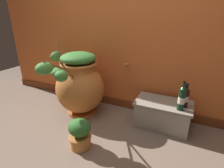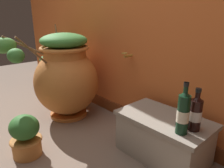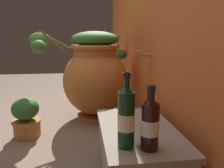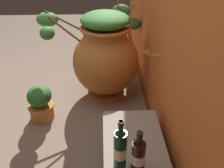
{
  "view_description": "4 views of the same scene",
  "coord_description": "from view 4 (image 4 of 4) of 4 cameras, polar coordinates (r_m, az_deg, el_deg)",
  "views": [
    {
      "loc": [
        0.82,
        -1.11,
        1.3
      ],
      "look_at": [
        -0.04,
        0.73,
        0.5
      ],
      "focal_mm": 27.94,
      "sensor_mm": 36.0,
      "label": 1
    },
    {
      "loc": [
        1.36,
        -0.35,
        1.03
      ],
      "look_at": [
        0.1,
        0.79,
        0.47
      ],
      "focal_mm": 33.76,
      "sensor_mm": 36.0,
      "label": 2
    },
    {
      "loc": [
        1.64,
        0.57,
        0.79
      ],
      "look_at": [
        0.12,
        0.78,
        0.47
      ],
      "focal_mm": 34.46,
      "sensor_mm": 36.0,
      "label": 3
    },
    {
      "loc": [
        1.81,
        0.66,
        1.5
      ],
      "look_at": [
        0.07,
        0.73,
        0.45
      ],
      "focal_mm": 41.19,
      "sensor_mm": 36.0,
      "label": 4
    }
  ],
  "objects": [
    {
      "name": "stone_ledge",
      "position": [
        1.81,
        4.69,
        -16.13
      ],
      "size": [
        0.67,
        0.4,
        0.33
      ],
      "color": "#9E9384",
      "rests_on": "ground_plane"
    },
    {
      "name": "wine_bottle_middle",
      "position": [
        1.46,
        5.86,
        -15.31
      ],
      "size": [
        0.08,
        0.08,
        0.28
      ],
      "color": "black",
      "rests_on": "stone_ledge"
    },
    {
      "name": "ground_plane",
      "position": [
        2.44,
        -17.75,
        -8.65
      ],
      "size": [
        7.0,
        7.0,
        0.0
      ],
      "primitive_type": "plane",
      "color": "#7A6656"
    },
    {
      "name": "potted_shrub",
      "position": [
        2.4,
        -15.6,
        -3.97
      ],
      "size": [
        0.24,
        0.24,
        0.33
      ],
      "color": "#CC7F3D",
      "rests_on": "ground_plane"
    },
    {
      "name": "wine_bottle_left",
      "position": [
        1.45,
        1.85,
        -14.0
      ],
      "size": [
        0.08,
        0.08,
        0.33
      ],
      "color": "black",
      "rests_on": "stone_ledge"
    },
    {
      "name": "terracotta_urn",
      "position": [
        2.56,
        -1.49,
        6.61
      ],
      "size": [
        0.93,
        1.03,
        0.93
      ],
      "color": "#C17033",
      "rests_on": "ground_plane"
    }
  ]
}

